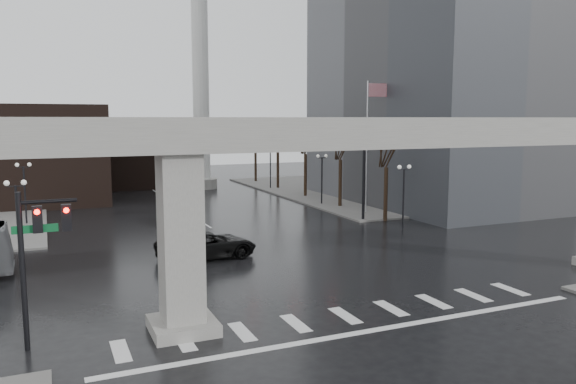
{
  "coord_description": "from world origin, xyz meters",
  "views": [
    {
      "loc": [
        -11.8,
        -21.9,
        8.65
      ],
      "look_at": [
        0.75,
        7.1,
        4.5
      ],
      "focal_mm": 35.0,
      "sensor_mm": 36.0,
      "label": 1
    }
  ],
  "objects": [
    {
      "name": "far_car",
      "position": [
        -2.39,
        23.66,
        0.79
      ],
      "size": [
        2.28,
        4.79,
        1.58
      ],
      "primitive_type": "imported",
      "rotation": [
        0.0,
        0.0,
        -0.09
      ],
      "color": "black",
      "rests_on": "ground"
    },
    {
      "name": "tree_right_0",
      "position": [
        14.53,
        18.02,
        2.79
      ],
      "size": [
        1.09,
        1.58,
        7.5
      ],
      "color": "black",
      "rests_on": "ground"
    },
    {
      "name": "smokestack",
      "position": [
        6.0,
        46.0,
        13.35
      ],
      "size": [
        3.6,
        3.6,
        30.0
      ],
      "color": "silver",
      "rests_on": "ground"
    },
    {
      "name": "lamp_left_2",
      "position": [
        -13.5,
        42.0,
        3.47
      ],
      "size": [
        1.22,
        0.32,
        5.11
      ],
      "color": "black",
      "rests_on": "ground"
    },
    {
      "name": "lamp_right_0",
      "position": [
        13.5,
        14.0,
        3.47
      ],
      "size": [
        1.22,
        0.32,
        5.11
      ],
      "color": "black",
      "rests_on": "ground"
    },
    {
      "name": "tree_right_2",
      "position": [
        14.53,
        34.02,
        2.91
      ],
      "size": [
        1.1,
        1.63,
        7.85
      ],
      "color": "black",
      "rests_on": "ground"
    },
    {
      "name": "lamp_right_2",
      "position": [
        13.5,
        42.0,
        3.47
      ],
      "size": [
        1.22,
        0.32,
        5.11
      ],
      "color": "black",
      "rests_on": "ground"
    },
    {
      "name": "tree_right_3",
      "position": [
        14.53,
        42.02,
        2.98
      ],
      "size": [
        1.11,
        1.66,
        8.02
      ],
      "color": "black",
      "rests_on": "ground"
    },
    {
      "name": "signal_mast_arm",
      "position": [
        8.99,
        18.8,
        5.83
      ],
      "size": [
        12.12,
        0.43,
        8.0
      ],
      "color": "black",
      "rests_on": "ground"
    },
    {
      "name": "tree_right_1",
      "position": [
        14.53,
        26.02,
        2.85
      ],
      "size": [
        1.09,
        1.61,
        7.67
      ],
      "color": "black",
      "rests_on": "ground"
    },
    {
      "name": "lamp_left_1",
      "position": [
        -13.5,
        28.0,
        3.47
      ],
      "size": [
        1.22,
        0.32,
        5.11
      ],
      "color": "black",
      "rests_on": "ground"
    },
    {
      "name": "ground",
      "position": [
        0.0,
        0.0,
        0.0
      ],
      "size": [
        160.0,
        160.0,
        0.0
      ],
      "primitive_type": "plane",
      "color": "black",
      "rests_on": "ground"
    },
    {
      "name": "pickup_truck",
      "position": [
        -2.9,
        11.34,
        0.86
      ],
      "size": [
        6.52,
        3.61,
        1.73
      ],
      "primitive_type": "imported",
      "rotation": [
        0.0,
        0.0,
        1.69
      ],
      "color": "black",
      "rests_on": "ground"
    },
    {
      "name": "elevated_guideway",
      "position": [
        1.26,
        0.0,
        6.88
      ],
      "size": [
        48.0,
        2.6,
        8.7
      ],
      "color": "#9A9791",
      "rests_on": "ground"
    },
    {
      "name": "flagpole_assembly",
      "position": [
        15.29,
        22.0,
        7.53
      ],
      "size": [
        2.06,
        0.12,
        12.0
      ],
      "color": "silver",
      "rests_on": "ground"
    },
    {
      "name": "signal_left_pole",
      "position": [
        -12.25,
        0.5,
        4.07
      ],
      "size": [
        2.3,
        0.3,
        6.0
      ],
      "color": "black",
      "rests_on": "ground"
    },
    {
      "name": "lamp_right_1",
      "position": [
        13.5,
        28.0,
        3.47
      ],
      "size": [
        1.22,
        0.32,
        5.11
      ],
      "color": "black",
      "rests_on": "ground"
    },
    {
      "name": "building_far_mid",
      "position": [
        -2.0,
        52.0,
        4.0
      ],
      "size": [
        10.0,
        10.0,
        8.0
      ],
      "primitive_type": "cube",
      "color": "black",
      "rests_on": "ground"
    },
    {
      "name": "lamp_left_0",
      "position": [
        -13.5,
        14.0,
        3.47
      ],
      "size": [
        1.22,
        0.32,
        5.11
      ],
      "color": "black",
      "rests_on": "ground"
    },
    {
      "name": "sidewalk_ne",
      "position": [
        26.0,
        36.0,
        0.07
      ],
      "size": [
        28.0,
        36.0,
        0.15
      ],
      "primitive_type": "cube",
      "color": "slate",
      "rests_on": "ground"
    },
    {
      "name": "tree_right_4",
      "position": [
        14.53,
        50.02,
        3.04
      ],
      "size": [
        1.12,
        1.69,
        8.19
      ],
      "color": "black",
      "rests_on": "ground"
    },
    {
      "name": "building_far_left",
      "position": [
        -14.0,
        42.0,
        5.0
      ],
      "size": [
        16.0,
        14.0,
        10.0
      ],
      "primitive_type": "cube",
      "color": "black",
      "rests_on": "ground"
    }
  ]
}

